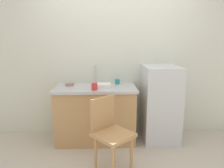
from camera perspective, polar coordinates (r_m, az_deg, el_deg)
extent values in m
plane|color=#BCB2A3|center=(2.97, 2.22, -19.94)|extent=(8.00, 8.00, 0.00)
cube|color=silver|center=(3.53, 1.17, 6.29)|extent=(4.80, 0.10, 2.43)
cube|color=tan|center=(3.37, -4.33, -8.17)|extent=(1.18, 0.60, 0.82)
cube|color=#B7B7BC|center=(3.24, -4.45, -1.06)|extent=(1.22, 0.64, 0.04)
cylinder|color=#B7B7BC|center=(3.46, -4.47, 2.55)|extent=(0.02, 0.02, 0.29)
cube|color=silver|center=(3.42, 12.71, -5.07)|extent=(0.53, 0.61, 1.16)
cylinder|color=tan|center=(2.50, 0.26, -20.57)|extent=(0.04, 0.04, 0.45)
cylinder|color=tan|center=(2.68, 5.14, -18.11)|extent=(0.04, 0.04, 0.45)
cylinder|color=tan|center=(2.69, -4.38, -18.01)|extent=(0.04, 0.04, 0.45)
cylinder|color=tan|center=(2.86, 0.46, -15.98)|extent=(0.04, 0.04, 0.45)
cube|color=tan|center=(2.56, 0.38, -13.38)|extent=(0.56, 0.56, 0.04)
cube|color=tan|center=(2.61, -2.46, -7.72)|extent=(0.29, 0.26, 0.40)
cube|color=white|center=(3.21, -2.92, -0.36)|extent=(0.28, 0.20, 0.05)
cylinder|color=gray|center=(3.35, -11.22, -0.08)|extent=(0.13, 0.13, 0.05)
cylinder|color=teal|center=(3.41, 1.41, 0.65)|extent=(0.07, 0.07, 0.08)
cylinder|color=red|center=(3.02, -4.69, -0.66)|extent=(0.08, 0.08, 0.10)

